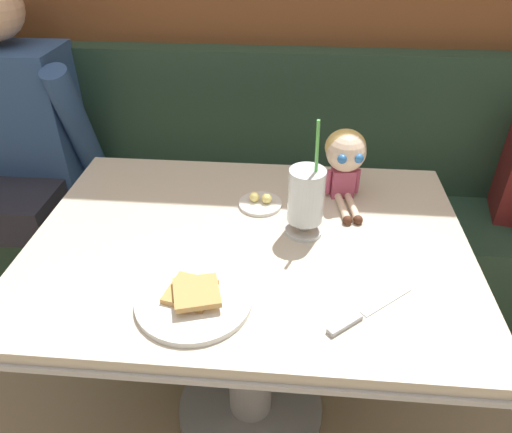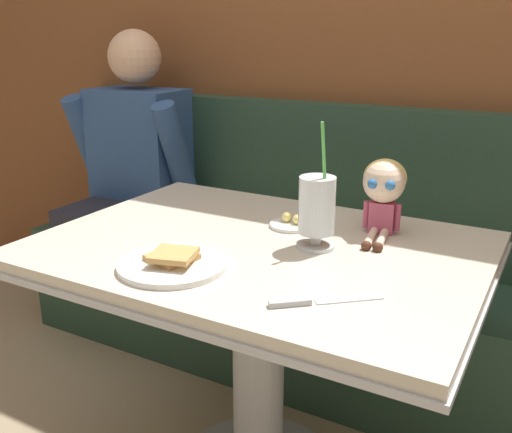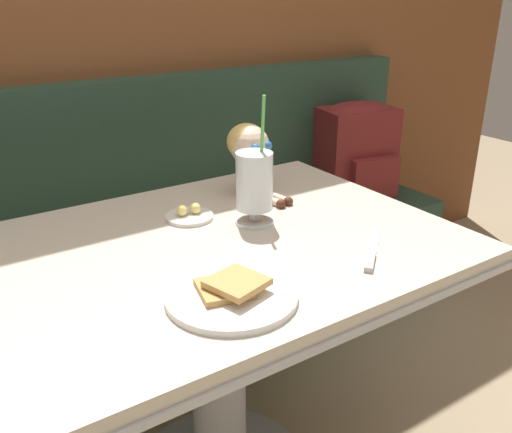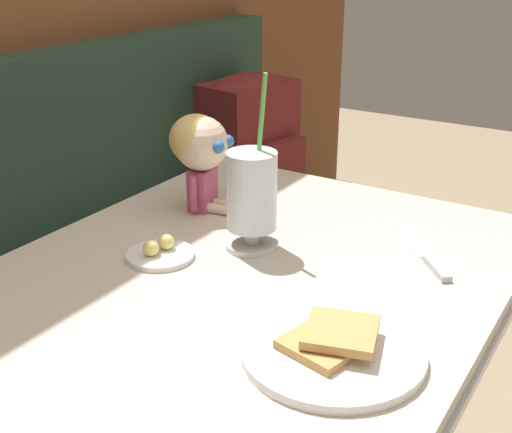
{
  "view_description": "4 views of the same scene",
  "coord_description": "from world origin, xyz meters",
  "px_view_note": "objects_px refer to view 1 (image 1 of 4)",
  "views": [
    {
      "loc": [
        0.1,
        -0.77,
        1.46
      ],
      "look_at": [
        0.01,
        0.24,
        0.77
      ],
      "focal_mm": 33.21,
      "sensor_mm": 36.0,
      "label": 1
    },
    {
      "loc": [
        0.66,
        -1.02,
        1.25
      ],
      "look_at": [
        -0.01,
        0.19,
        0.81
      ],
      "focal_mm": 40.4,
      "sensor_mm": 36.0,
      "label": 2
    },
    {
      "loc": [
        -0.54,
        -0.81,
        1.28
      ],
      "look_at": [
        0.12,
        0.19,
        0.77
      ],
      "focal_mm": 38.28,
      "sensor_mm": 36.0,
      "label": 3
    },
    {
      "loc": [
        -0.8,
        -0.37,
        1.27
      ],
      "look_at": [
        0.12,
        0.2,
        0.81
      ],
      "focal_mm": 47.53,
      "sensor_mm": 36.0,
      "label": 4
    }
  ],
  "objects_px": {
    "diner_patron": "(20,130)",
    "butter_saucer": "(260,202)",
    "toast_plate": "(194,298)",
    "butter_knife": "(357,317)",
    "seated_doll": "(346,155)",
    "milkshake_glass": "(306,199)"
  },
  "relations": [
    {
      "from": "toast_plate",
      "to": "diner_patron",
      "type": "height_order",
      "value": "diner_patron"
    },
    {
      "from": "butter_knife",
      "to": "seated_doll",
      "type": "bearing_deg",
      "value": 90.27
    },
    {
      "from": "butter_knife",
      "to": "diner_patron",
      "type": "xyz_separation_m",
      "value": [
        -1.15,
        0.83,
        -0.0
      ]
    },
    {
      "from": "diner_patron",
      "to": "butter_saucer",
      "type": "bearing_deg",
      "value": -24.78
    },
    {
      "from": "toast_plate",
      "to": "butter_saucer",
      "type": "bearing_deg",
      "value": 74.05
    },
    {
      "from": "milkshake_glass",
      "to": "seated_doll",
      "type": "bearing_deg",
      "value": 60.21
    },
    {
      "from": "toast_plate",
      "to": "diner_patron",
      "type": "xyz_separation_m",
      "value": [
        -0.81,
        0.81,
        -0.01
      ]
    },
    {
      "from": "butter_saucer",
      "to": "seated_doll",
      "type": "distance_m",
      "value": 0.27
    },
    {
      "from": "butter_knife",
      "to": "seated_doll",
      "type": "distance_m",
      "value": 0.5
    },
    {
      "from": "seated_doll",
      "to": "diner_patron",
      "type": "relative_size",
      "value": 0.28
    },
    {
      "from": "butter_saucer",
      "to": "toast_plate",
      "type": "bearing_deg",
      "value": -105.95
    },
    {
      "from": "butter_saucer",
      "to": "butter_knife",
      "type": "distance_m",
      "value": 0.47
    },
    {
      "from": "seated_doll",
      "to": "toast_plate",
      "type": "bearing_deg",
      "value": -126.34
    },
    {
      "from": "seated_doll",
      "to": "diner_patron",
      "type": "bearing_deg",
      "value": 162.95
    },
    {
      "from": "milkshake_glass",
      "to": "butter_knife",
      "type": "xyz_separation_m",
      "value": [
        0.11,
        -0.29,
        -0.1
      ]
    },
    {
      "from": "butter_saucer",
      "to": "seated_doll",
      "type": "relative_size",
      "value": 0.53
    },
    {
      "from": "toast_plate",
      "to": "seated_doll",
      "type": "relative_size",
      "value": 1.11
    },
    {
      "from": "toast_plate",
      "to": "butter_saucer",
      "type": "distance_m",
      "value": 0.4
    },
    {
      "from": "butter_knife",
      "to": "seated_doll",
      "type": "relative_size",
      "value": 0.85
    },
    {
      "from": "seated_doll",
      "to": "diner_patron",
      "type": "distance_m",
      "value": 1.21
    },
    {
      "from": "milkshake_glass",
      "to": "seated_doll",
      "type": "height_order",
      "value": "milkshake_glass"
    },
    {
      "from": "milkshake_glass",
      "to": "seated_doll",
      "type": "xyz_separation_m",
      "value": [
        0.11,
        0.19,
        0.03
      ]
    }
  ]
}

